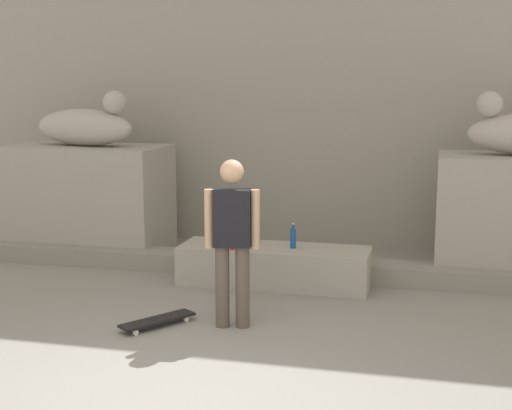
% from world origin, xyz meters
% --- Properties ---
extents(ground_plane, '(40.00, 40.00, 0.00)m').
position_xyz_m(ground_plane, '(0.00, 0.00, 0.00)').
color(ground_plane, gray).
extents(facade_wall, '(11.15, 0.60, 6.75)m').
position_xyz_m(facade_wall, '(0.00, 5.73, 3.38)').
color(facade_wall, '#9C968C').
rests_on(facade_wall, ground_plane).
extents(pedestal_left, '(2.26, 1.23, 1.52)m').
position_xyz_m(pedestal_left, '(-2.99, 4.28, 0.76)').
color(pedestal_left, '#A39E93').
rests_on(pedestal_left, ground_plane).
extents(statue_reclining_left, '(1.68, 0.90, 0.78)m').
position_xyz_m(statue_reclining_left, '(-2.95, 4.27, 1.80)').
color(statue_reclining_left, '#B4ADA2').
rests_on(statue_reclining_left, pedestal_left).
extents(ledge_block, '(2.27, 0.72, 0.46)m').
position_xyz_m(ledge_block, '(0.00, 3.19, 0.23)').
color(ledge_block, '#A39E93').
rests_on(ledge_block, ground_plane).
extents(skater, '(0.53, 0.26, 1.67)m').
position_xyz_m(skater, '(-0.07, 1.61, 0.92)').
color(skater, brown).
rests_on(skater, ground_plane).
extents(skateboard, '(0.62, 0.77, 0.08)m').
position_xyz_m(skateboard, '(-0.80, 1.43, 0.06)').
color(skateboard, black).
rests_on(skateboard, ground_plane).
extents(bottle_brown, '(0.07, 0.07, 0.32)m').
position_xyz_m(bottle_brown, '(-0.71, 3.10, 0.59)').
color(bottle_brown, '#593314').
rests_on(bottle_brown, ledge_block).
extents(bottle_blue, '(0.07, 0.07, 0.30)m').
position_xyz_m(bottle_blue, '(0.23, 3.19, 0.59)').
color(bottle_blue, '#194C99').
rests_on(bottle_blue, ledge_block).
extents(bottle_red, '(0.06, 0.06, 0.27)m').
position_xyz_m(bottle_red, '(-0.45, 2.93, 0.57)').
color(bottle_red, red).
rests_on(bottle_red, ledge_block).
extents(bottle_green, '(0.07, 0.07, 0.31)m').
position_xyz_m(bottle_green, '(-0.32, 3.34, 0.59)').
color(bottle_green, '#1E722D').
rests_on(bottle_green, ledge_block).
extents(stair_step, '(8.23, 0.50, 0.23)m').
position_xyz_m(stair_step, '(0.00, 3.64, 0.11)').
color(stair_step, gray).
rests_on(stair_step, ground_plane).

